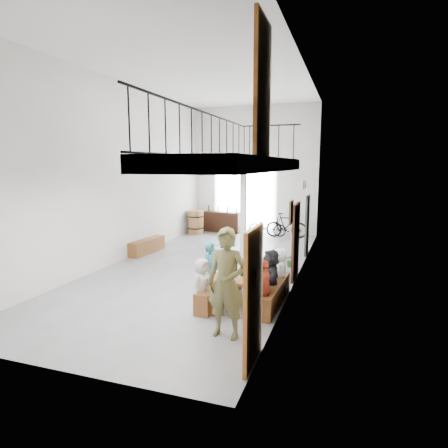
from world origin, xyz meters
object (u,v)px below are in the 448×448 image
(side_bench, at_px, (147,246))
(bicycle_near, at_px, (267,226))
(serving_counter, at_px, (223,222))
(tasting_table, at_px, (247,272))
(oak_barrel, at_px, (196,222))
(host_standing, at_px, (227,283))
(bench_inner, at_px, (220,291))

(side_bench, bearing_deg, bicycle_near, 52.62)
(serving_counter, bearing_deg, bicycle_near, -1.87)
(tasting_table, height_order, side_bench, tasting_table)
(tasting_table, relative_size, serving_counter, 1.31)
(tasting_table, distance_m, bicycle_near, 7.86)
(oak_barrel, height_order, bicycle_near, oak_barrel)
(side_bench, relative_size, oak_barrel, 1.66)
(host_standing, xyz_separation_m, bicycle_near, (-1.27, 9.43, -0.55))
(tasting_table, height_order, bicycle_near, bicycle_near)
(tasting_table, xyz_separation_m, host_standing, (0.07, -1.66, 0.26))
(tasting_table, distance_m, oak_barrel, 8.52)
(tasting_table, xyz_separation_m, oak_barrel, (-4.29, 7.36, -0.19))
(tasting_table, bearing_deg, bench_inner, -166.80)
(bench_inner, relative_size, bicycle_near, 1.25)
(bench_inner, xyz_separation_m, bicycle_near, (-0.59, 7.84, 0.19))
(serving_counter, xyz_separation_m, host_standing, (3.37, -9.80, 0.52))
(side_bench, height_order, bicycle_near, bicycle_near)
(host_standing, relative_size, bicycle_near, 1.22)
(side_bench, bearing_deg, host_standing, -48.58)
(bicycle_near, bearing_deg, host_standing, -174.72)
(bench_inner, relative_size, oak_barrel, 1.93)
(bench_inner, distance_m, serving_counter, 8.65)
(side_bench, bearing_deg, serving_counter, 75.98)
(bench_inner, bearing_deg, bicycle_near, 98.19)
(oak_barrel, xyz_separation_m, bicycle_near, (3.10, 0.40, -0.10))
(bench_inner, bearing_deg, side_bench, 141.23)
(serving_counter, xyz_separation_m, bicycle_near, (2.11, -0.38, -0.04))
(oak_barrel, distance_m, serving_counter, 1.26)
(tasting_table, distance_m, serving_counter, 8.79)
(serving_counter, relative_size, host_standing, 0.89)
(bench_inner, distance_m, side_bench, 5.25)
(tasting_table, bearing_deg, serving_counter, 117.79)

